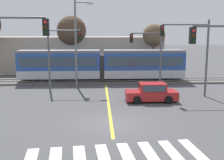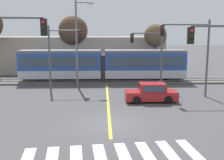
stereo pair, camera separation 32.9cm
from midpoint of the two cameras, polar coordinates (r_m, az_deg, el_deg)
ground_plane at (r=17.77m, az=0.04°, el=-8.81°), size 200.00×200.00×0.00m
track_bed at (r=32.11m, az=-0.86°, el=-0.16°), size 120.00×4.00×0.18m
rail_near at (r=31.38m, az=-0.83°, el=-0.14°), size 120.00×0.08×0.10m
rail_far at (r=32.80m, az=-0.88°, el=0.30°), size 120.00×0.08×0.10m
light_rail_tram at (r=31.82m, az=-1.58°, el=3.31°), size 18.50×2.64×3.43m
crosswalk_stripe_1 at (r=13.38m, az=-11.44°, el=-15.52°), size 0.85×2.84×0.01m
crosswalk_stripe_2 at (r=13.35m, az=-6.55°, el=-15.44°), size 0.85×2.84×0.01m
crosswalk_stripe_3 at (r=13.41m, az=-1.68°, el=-15.25°), size 0.85×2.84×0.01m
crosswalk_stripe_4 at (r=13.56m, az=3.11°, el=-14.96°), size 0.85×2.84×0.01m
crosswalk_stripe_5 at (r=13.80m, az=7.75°, el=-14.59°), size 0.85×2.84×0.01m
crosswalk_stripe_6 at (r=14.11m, az=12.19°, el=-14.14°), size 0.85×2.84×0.01m
crosswalk_stripe_7 at (r=14.51m, az=16.39°, el=-13.64°), size 0.85×2.84×0.01m
lane_centre_line at (r=22.64m, az=-0.40°, el=-4.68°), size 0.20×15.42×0.01m
sedan_crossing at (r=23.23m, az=8.36°, el=-2.64°), size 4.21×1.93×1.52m
traffic_light_far_left at (r=27.39m, az=-10.14°, el=6.33°), size 3.25×0.38×6.24m
traffic_light_far_right at (r=28.59m, az=8.26°, el=6.18°), size 3.25×0.38×5.96m
traffic_light_near_left at (r=16.16m, az=-21.00°, el=4.83°), size 3.75×0.38×6.70m
traffic_light_mid_right at (r=25.12m, az=16.38°, el=6.58°), size 4.25×0.38×6.66m
street_lamp_centre at (r=28.81m, az=-6.59°, el=8.24°), size 1.88×0.28×8.71m
bare_tree_west at (r=37.69m, az=-7.67°, el=9.86°), size 3.86×3.86×7.69m
bare_tree_east at (r=36.05m, az=9.05°, el=8.85°), size 2.84×2.84×6.59m
building_backdrop_far at (r=40.32m, az=-7.10°, el=5.21°), size 24.37×6.00×4.91m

